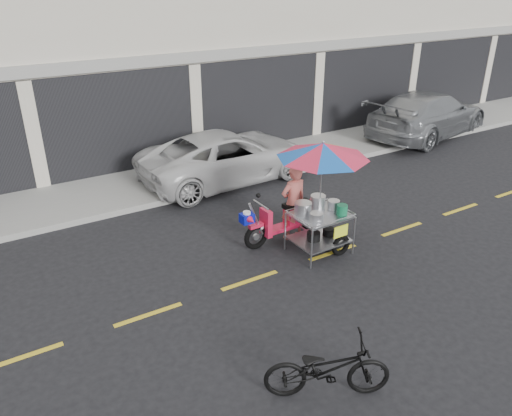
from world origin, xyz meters
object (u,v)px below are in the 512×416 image
white_pickup (227,156)px  silver_pickup (428,114)px  near_bicycle (327,368)px  food_vendor_rig (311,180)px

white_pickup → silver_pickup: bearing=-92.8°
near_bicycle → food_vendor_rig: size_ratio=0.72×
food_vendor_rig → silver_pickup: bearing=25.9°
food_vendor_rig → white_pickup: bearing=84.7°
near_bicycle → silver_pickup: bearing=-25.8°
white_pickup → near_bicycle: bearing=158.5°
near_bicycle → food_vendor_rig: bearing=-4.9°
white_pickup → food_vendor_rig: (-0.33, -4.17, 0.81)m
white_pickup → food_vendor_rig: size_ratio=2.07×
white_pickup → silver_pickup: silver_pickup is taller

